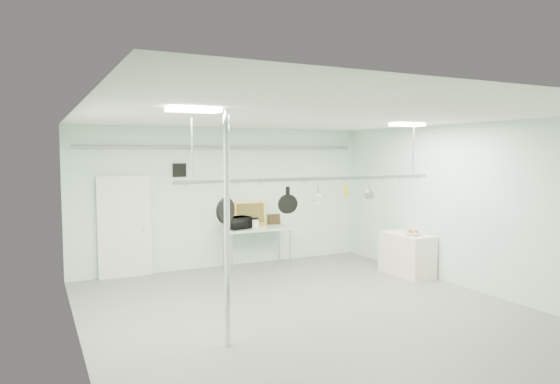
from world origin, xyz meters
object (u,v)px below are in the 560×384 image
side_cabinet (407,254)px  microwave (239,223)px  fruit_bowl (413,234)px  skillet_left (226,206)px  skillet_mid (289,200)px  pot_rack (315,177)px  chrome_pole (227,230)px  skillet_right (287,200)px  prep_table (257,231)px  coffee_canister (255,224)px

side_cabinet → microwave: 3.77m
side_cabinet → fruit_bowl: size_ratio=3.54×
skillet_left → skillet_mid: bearing=-28.4°
pot_rack → fruit_bowl: bearing=16.3°
skillet_mid → skillet_left: bearing=-171.0°
chrome_pole → microwave: chrome_pole is taller
pot_rack → chrome_pole: bearing=-154.7°
side_cabinet → skillet_right: (-3.48, -1.10, 1.42)m
chrome_pole → prep_table: 4.85m
pot_rack → skillet_mid: (-0.50, 0.00, -0.36)m
side_cabinet → skillet_left: bearing=-166.4°
prep_table → skillet_left: 3.97m
skillet_right → prep_table: bearing=78.9°
skillet_left → skillet_mid: same height
coffee_canister → skillet_right: 3.41m
skillet_mid → skillet_right: bearing=-171.0°
skillet_left → fruit_bowl: bearing=-17.7°
skillet_left → side_cabinet: bearing=-14.8°
chrome_pole → skillet_mid: bearing=32.7°
prep_table → skillet_left: size_ratio=2.95×
coffee_canister → skillet_right: (-0.84, -3.20, 0.86)m
pot_rack → skillet_left: size_ratio=8.85×
coffee_canister → skillet_right: bearing=-104.8°
side_cabinet → skillet_right: size_ratio=2.75×
skillet_right → side_cabinet: bearing=22.2°
skillet_right → microwave: bearing=86.4°
prep_table → coffee_canister: bearing=-129.6°
microwave → fruit_bowl: (2.93, -2.46, -0.10)m
microwave → skillet_right: size_ratio=1.17×
chrome_pole → prep_table: chrome_pole is taller
skillet_right → skillet_mid: bearing=4.7°
skillet_left → microwave: bearing=36.6°
side_cabinet → pot_rack: size_ratio=0.25×
prep_table → skillet_left: skillet_left is taller
chrome_pole → side_cabinet: 5.37m
prep_table → coffee_canister: (-0.09, -0.10, 0.18)m
microwave → prep_table: bearing=165.6°
skillet_left → skillet_right: bearing=-28.4°
side_cabinet → skillet_left: size_ratio=2.21×
prep_table → microwave: size_ratio=3.15×
chrome_pole → coffee_canister: (2.21, 4.10, -0.59)m
chrome_pole → fruit_bowl: size_ratio=9.43×
skillet_mid → skillet_right: 0.03m
prep_table → fruit_bowl: (2.48, -2.46, 0.11)m
prep_table → skillet_mid: skillet_mid is taller
coffee_canister → skillet_mid: (-0.81, -3.20, 0.86)m
side_cabinet → microwave: (-3.00, 2.20, 0.60)m
microwave → skillet_left: (-1.53, -3.30, 0.77)m
microwave → fruit_bowl: microwave is taller
side_cabinet → skillet_right: skillet_right is taller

